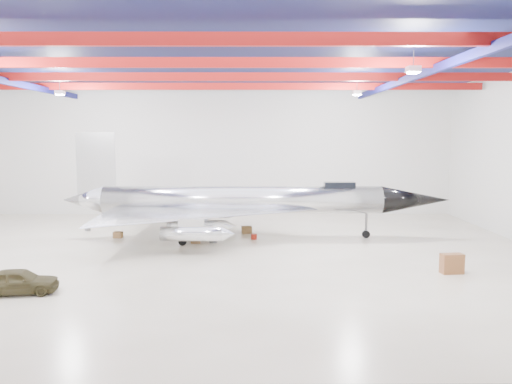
{
  "coord_description": "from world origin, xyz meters",
  "views": [
    {
      "loc": [
        3.11,
        -28.08,
        6.84
      ],
      "look_at": [
        3.19,
        2.0,
        3.42
      ],
      "focal_mm": 35.0,
      "sensor_mm": 36.0,
      "label": 1
    }
  ],
  "objects": [
    {
      "name": "floor",
      "position": [
        0.0,
        0.0,
        0.0
      ],
      "size": [
        40.0,
        40.0,
        0.0
      ],
      "primitive_type": "plane",
      "color": "#BBAF94",
      "rests_on": "ground"
    },
    {
      "name": "wall_back",
      "position": [
        0.0,
        15.0,
        5.5
      ],
      "size": [
        40.0,
        0.0,
        40.0
      ],
      "primitive_type": "plane",
      "rotation": [
        1.57,
        0.0,
        0.0
      ],
      "color": "silver",
      "rests_on": "floor"
    },
    {
      "name": "ceiling",
      "position": [
        0.0,
        0.0,
        11.0
      ],
      "size": [
        40.0,
        40.0,
        0.0
      ],
      "primitive_type": "plane",
      "rotation": [
        3.14,
        0.0,
        0.0
      ],
      "color": "#0A0F38",
      "rests_on": "wall_back"
    },
    {
      "name": "ceiling_structure",
      "position": [
        0.0,
        0.0,
        10.32
      ],
      "size": [
        39.5,
        29.5,
        1.08
      ],
      "color": "maroon",
      "rests_on": "ceiling"
    },
    {
      "name": "jet_aircraft",
      "position": [
        2.24,
        4.76,
        2.31
      ],
      "size": [
        25.74,
        14.76,
        7.03
      ],
      "rotation": [
        0.0,
        0.0,
        -0.0
      ],
      "color": "silver",
      "rests_on": "floor"
    },
    {
      "name": "jeep",
      "position": [
        -7.13,
        -7.04,
        0.56
      ],
      "size": [
        3.45,
        1.8,
        1.12
      ],
      "primitive_type": "imported",
      "rotation": [
        0.0,
        0.0,
        1.72
      ],
      "color": "#3B351D",
      "rests_on": "floor"
    },
    {
      "name": "desk",
      "position": [
        12.92,
        -3.91,
        0.5
      ],
      "size": [
        1.14,
        0.67,
        0.99
      ],
      "primitive_type": "cube",
      "rotation": [
        0.0,
        0.0,
        0.12
      ],
      "color": "brown",
      "rests_on": "floor"
    },
    {
      "name": "crate_ply",
      "position": [
        -6.07,
        4.85,
        0.2
      ],
      "size": [
        0.6,
        0.49,
        0.41
      ],
      "primitive_type": "cube",
      "rotation": [
        0.0,
        0.0,
        -0.05
      ],
      "color": "olive",
      "rests_on": "floor"
    },
    {
      "name": "toolbox_red",
      "position": [
        -0.46,
        8.0,
        0.18
      ],
      "size": [
        0.63,
        0.57,
        0.36
      ],
      "primitive_type": "cube",
      "rotation": [
        0.0,
        0.0,
        0.37
      ],
      "color": "maroon",
      "rests_on": "floor"
    },
    {
      "name": "engine_drum",
      "position": [
        0.44,
        3.35,
        0.24
      ],
      "size": [
        0.69,
        0.69,
        0.47
      ],
      "primitive_type": "cylinder",
      "rotation": [
        0.0,
        0.0,
        -0.43
      ],
      "color": "#59595B",
      "rests_on": "floor"
    },
    {
      "name": "parts_bin",
      "position": [
        2.55,
        6.47,
        0.24
      ],
      "size": [
        0.77,
        0.66,
        0.48
      ],
      "primitive_type": "cube",
      "rotation": [
        0.0,
        0.0,
        0.18
      ],
      "color": "olive",
      "rests_on": "floor"
    },
    {
      "name": "crate_small",
      "position": [
        -8.93,
        7.31,
        0.11
      ],
      "size": [
        0.4,
        0.36,
        0.23
      ],
      "primitive_type": "cube",
      "rotation": [
        0.0,
        0.0,
        -0.37
      ],
      "color": "#59595B",
      "rests_on": "floor"
    },
    {
      "name": "tool_chest",
      "position": [
        3.06,
        4.31,
        0.18
      ],
      "size": [
        0.49,
        0.49,
        0.36
      ],
      "primitive_type": "cylinder",
      "rotation": [
        0.0,
        0.0,
        -0.27
      ],
      "color": "maroon",
      "rests_on": "floor"
    },
    {
      "name": "oil_barrel",
      "position": [
        -0.66,
        3.16,
        0.2
      ],
      "size": [
        0.61,
        0.5,
        0.41
      ],
      "primitive_type": "cube",
      "rotation": [
        0.0,
        0.0,
        0.06
      ],
      "color": "olive",
      "rests_on": "floor"
    }
  ]
}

